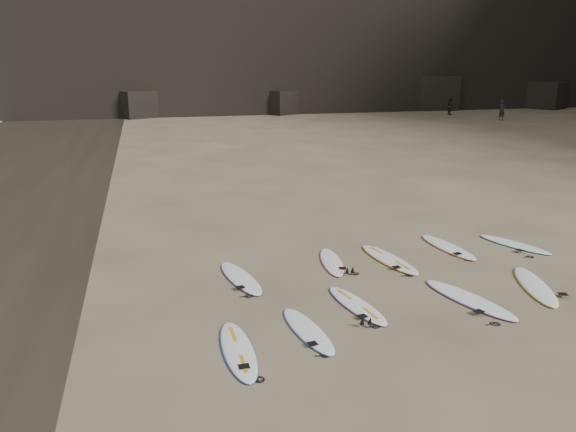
# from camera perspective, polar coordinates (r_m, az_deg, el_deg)

# --- Properties ---
(ground) EXTENTS (240.00, 240.00, 0.00)m
(ground) POSITION_cam_1_polar(r_m,az_deg,el_deg) (13.09, 11.52, -9.07)
(ground) COLOR #897559
(ground) RESTS_ON ground
(surfboard_0) EXTENTS (0.60, 2.42, 0.09)m
(surfboard_0) POSITION_cam_1_polar(r_m,az_deg,el_deg) (11.08, -5.09, -13.38)
(surfboard_0) COLOR white
(surfboard_0) RESTS_ON ground
(surfboard_1) EXTENTS (0.85, 2.30, 0.08)m
(surfboard_1) POSITION_cam_1_polar(r_m,az_deg,el_deg) (11.77, 2.03, -11.50)
(surfboard_1) COLOR white
(surfboard_1) RESTS_ON ground
(surfboard_2) EXTENTS (0.97, 2.37, 0.08)m
(surfboard_2) POSITION_cam_1_polar(r_m,az_deg,el_deg) (12.95, 7.00, -8.94)
(surfboard_2) COLOR white
(surfboard_2) RESTS_ON ground
(surfboard_3) EXTENTS (1.37, 2.74, 0.10)m
(surfboard_3) POSITION_cam_1_polar(r_m,az_deg,el_deg) (13.79, 17.93, -8.02)
(surfboard_3) COLOR white
(surfboard_3) RESTS_ON ground
(surfboard_4) EXTENTS (1.41, 2.61, 0.09)m
(surfboard_4) POSITION_cam_1_polar(r_m,az_deg,el_deg) (15.13, 23.81, -6.49)
(surfboard_4) COLOR white
(surfboard_4) RESTS_ON ground
(surfboard_5) EXTENTS (1.05, 2.53, 0.09)m
(surfboard_5) POSITION_cam_1_polar(r_m,az_deg,el_deg) (14.39, -4.83, -6.26)
(surfboard_5) COLOR white
(surfboard_5) RESTS_ON ground
(surfboard_6) EXTENTS (0.87, 2.28, 0.08)m
(surfboard_6) POSITION_cam_1_polar(r_m,az_deg,el_deg) (15.49, 4.46, -4.65)
(surfboard_6) COLOR white
(surfboard_6) RESTS_ON ground
(surfboard_7) EXTENTS (1.03, 2.68, 0.09)m
(surfboard_7) POSITION_cam_1_polar(r_m,az_deg,el_deg) (15.88, 10.22, -4.31)
(surfboard_7) COLOR white
(surfboard_7) RESTS_ON ground
(surfboard_8) EXTENTS (0.89, 2.53, 0.09)m
(surfboard_8) POSITION_cam_1_polar(r_m,az_deg,el_deg) (17.28, 15.92, -3.02)
(surfboard_8) COLOR white
(surfboard_8) RESTS_ON ground
(surfboard_9) EXTENTS (1.42, 2.36, 0.08)m
(surfboard_9) POSITION_cam_1_polar(r_m,az_deg,el_deg) (18.17, 22.00, -2.67)
(surfboard_9) COLOR white
(surfboard_9) RESTS_ON ground
(person_a) EXTENTS (0.69, 0.50, 1.77)m
(person_a) POSITION_cam_1_polar(r_m,az_deg,el_deg) (54.71, 20.92, 9.99)
(person_a) COLOR black
(person_a) RESTS_ON ground
(person_b) EXTENTS (0.66, 0.84, 1.71)m
(person_b) POSITION_cam_1_polar(r_m,az_deg,el_deg) (58.42, 16.18, 10.67)
(person_b) COLOR black
(person_b) RESTS_ON ground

